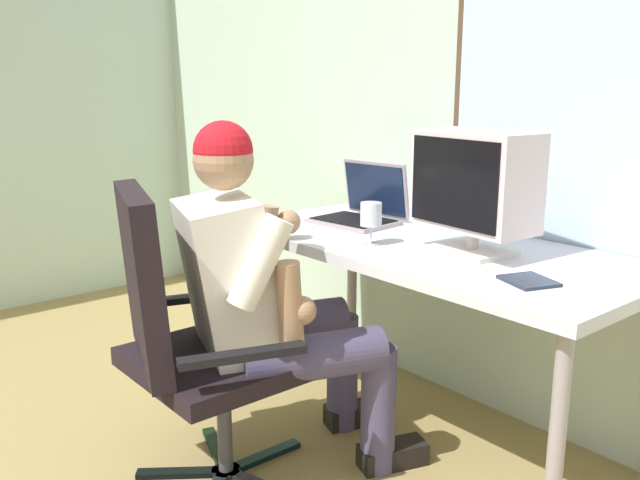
{
  "coord_description": "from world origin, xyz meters",
  "views": [
    {
      "loc": [
        1.55,
        0.29,
        1.32
      ],
      "look_at": [
        -0.17,
        1.73,
        0.79
      ],
      "focal_mm": 37.87,
      "sensor_mm": 36.0,
      "label": 1
    }
  ],
  "objects_px": {
    "desk": "(428,260)",
    "office_chair": "(185,327)",
    "wine_glass": "(371,217)",
    "cd_case": "(529,281)",
    "person_seated": "(269,296)",
    "crt_monitor": "(475,183)",
    "laptop": "(364,206)"
  },
  "relations": [
    {
      "from": "crt_monitor",
      "to": "cd_case",
      "type": "distance_m",
      "value": 0.42
    },
    {
      "from": "laptop",
      "to": "cd_case",
      "type": "height_order",
      "value": "laptop"
    },
    {
      "from": "laptop",
      "to": "cd_case",
      "type": "bearing_deg",
      "value": -13.94
    },
    {
      "from": "crt_monitor",
      "to": "wine_glass",
      "type": "xyz_separation_m",
      "value": [
        -0.3,
        -0.17,
        -0.14
      ]
    },
    {
      "from": "person_seated",
      "to": "cd_case",
      "type": "distance_m",
      "value": 0.83
    },
    {
      "from": "cd_case",
      "to": "person_seated",
      "type": "bearing_deg",
      "value": -150.42
    },
    {
      "from": "office_chair",
      "to": "crt_monitor",
      "type": "xyz_separation_m",
      "value": [
        0.48,
        0.82,
        0.44
      ]
    },
    {
      "from": "wine_glass",
      "to": "cd_case",
      "type": "distance_m",
      "value": 0.63
    },
    {
      "from": "crt_monitor",
      "to": "desk",
      "type": "bearing_deg",
      "value": 179.24
    },
    {
      "from": "desk",
      "to": "office_chair",
      "type": "height_order",
      "value": "office_chair"
    },
    {
      "from": "desk",
      "to": "person_seated",
      "type": "height_order",
      "value": "person_seated"
    },
    {
      "from": "wine_glass",
      "to": "desk",
      "type": "bearing_deg",
      "value": 57.41
    },
    {
      "from": "desk",
      "to": "crt_monitor",
      "type": "xyz_separation_m",
      "value": [
        0.19,
        -0.0,
        0.3
      ]
    },
    {
      "from": "desk",
      "to": "cd_case",
      "type": "distance_m",
      "value": 0.53
    },
    {
      "from": "laptop",
      "to": "wine_glass",
      "type": "height_order",
      "value": "laptop"
    },
    {
      "from": "office_chair",
      "to": "crt_monitor",
      "type": "relative_size",
      "value": 2.38
    },
    {
      "from": "office_chair",
      "to": "wine_glass",
      "type": "relative_size",
      "value": 6.63
    },
    {
      "from": "office_chair",
      "to": "crt_monitor",
      "type": "height_order",
      "value": "crt_monitor"
    },
    {
      "from": "desk",
      "to": "laptop",
      "type": "relative_size",
      "value": 4.48
    },
    {
      "from": "desk",
      "to": "laptop",
      "type": "distance_m",
      "value": 0.45
    },
    {
      "from": "desk",
      "to": "office_chair",
      "type": "bearing_deg",
      "value": -109.2
    },
    {
      "from": "desk",
      "to": "person_seated",
      "type": "distance_m",
      "value": 0.59
    },
    {
      "from": "office_chair",
      "to": "cd_case",
      "type": "height_order",
      "value": "office_chair"
    },
    {
      "from": "desk",
      "to": "cd_case",
      "type": "relative_size",
      "value": 8.88
    },
    {
      "from": "desk",
      "to": "person_seated",
      "type": "xyz_separation_m",
      "value": [
        -0.2,
        -0.55,
        -0.07
      ]
    },
    {
      "from": "desk",
      "to": "wine_glass",
      "type": "height_order",
      "value": "wine_glass"
    },
    {
      "from": "person_seated",
      "to": "cd_case",
      "type": "height_order",
      "value": "person_seated"
    },
    {
      "from": "office_chair",
      "to": "wine_glass",
      "type": "bearing_deg",
      "value": 74.95
    },
    {
      "from": "person_seated",
      "to": "wine_glass",
      "type": "distance_m",
      "value": 0.45
    },
    {
      "from": "person_seated",
      "to": "wine_glass",
      "type": "xyz_separation_m",
      "value": [
        0.09,
        0.38,
        0.24
      ]
    },
    {
      "from": "desk",
      "to": "person_seated",
      "type": "relative_size",
      "value": 1.3
    },
    {
      "from": "office_chair",
      "to": "cd_case",
      "type": "distance_m",
      "value": 1.06
    }
  ]
}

